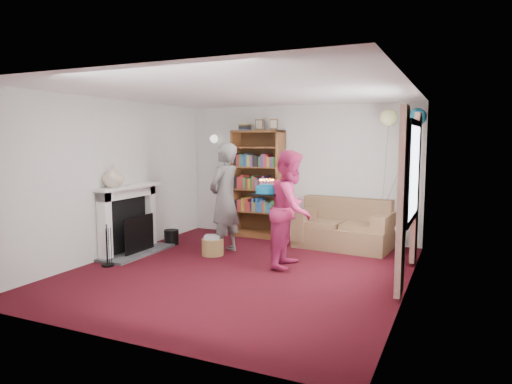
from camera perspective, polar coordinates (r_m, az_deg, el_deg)
The scene contains 16 objects.
ground at distance 6.59m, azimuth -1.99°, elevation -9.85°, with size 5.00×5.00×0.00m, color black.
wall_back at distance 8.66m, azimuth 5.40°, elevation 2.48°, with size 4.50×0.02×2.50m, color silver.
wall_left at distance 7.63m, azimuth -17.41°, elevation 1.66°, with size 0.02×5.00×2.50m, color silver.
wall_right at distance 5.72m, azimuth 18.68°, elevation 0.08°, with size 0.02×5.00×2.50m, color silver.
ceiling at distance 6.36m, azimuth -2.08°, elevation 12.37°, with size 4.50×5.00×0.01m, color white.
fireplace at distance 7.76m, azimuth -15.33°, elevation -3.70°, with size 0.55×1.80×1.12m.
window_bay at distance 6.32m, azimuth 18.73°, elevation 0.24°, with size 0.14×2.02×2.20m.
wall_sconce at distance 9.23m, azimuth -5.25°, elevation 6.65°, with size 0.16×0.23×0.16m.
bookcase at distance 8.77m, azimuth 0.32°, elevation 0.88°, with size 0.97×0.42×2.25m.
sofa at distance 8.09m, azimuth 10.92°, elevation -4.56°, with size 1.59×0.84×0.84m.
wicker_basket at distance 7.47m, azimuth -5.44°, elevation -6.75°, with size 0.36×0.36×0.33m.
person_striped at distance 7.49m, azimuth -3.94°, elevation -0.81°, with size 0.66×0.43×1.81m, color black.
person_magenta at distance 6.69m, azimuth 4.41°, elevation -2.11°, with size 0.83×0.65×1.71m, color #B02354.
birthday_cake at distance 6.68m, azimuth 1.34°, elevation 0.26°, with size 0.39×0.39×0.22m.
balloons at distance 7.81m, azimuth 17.87°, elevation 8.87°, with size 0.73×0.44×1.72m.
mantel_vase at distance 7.42m, azimuth -17.39°, elevation 1.90°, with size 0.33×0.33×0.34m, color beige.
Camera 1 is at (2.82, -5.66, 1.86)m, focal length 32.00 mm.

